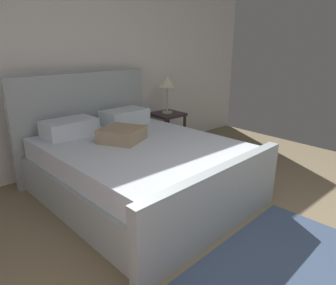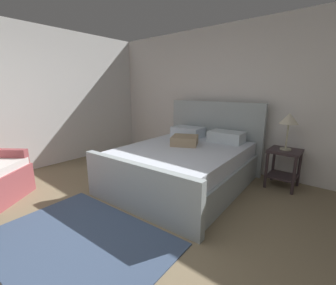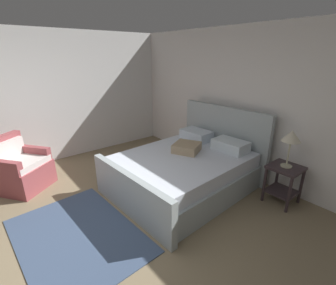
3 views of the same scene
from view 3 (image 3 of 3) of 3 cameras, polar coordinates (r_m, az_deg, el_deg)
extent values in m
cube|color=#806F53|center=(3.24, -23.27, -23.90)|extent=(5.76, 6.60, 0.02)
cube|color=white|center=(4.54, 18.74, 8.35)|extent=(5.88, 0.12, 2.62)
cube|color=white|center=(5.39, -34.43, 7.64)|extent=(0.12, 6.72, 2.62)
cube|color=#A1ACAF|center=(4.10, 3.60, -8.41)|extent=(1.79, 2.10, 0.40)
cube|color=#A1ACAF|center=(4.68, 12.83, 0.62)|extent=(1.81, 0.19, 1.27)
cube|color=#A1ACAF|center=(3.46, -9.00, -12.11)|extent=(1.81, 0.19, 0.65)
cube|color=silver|center=(3.96, 3.70, -4.47)|extent=(1.71, 2.03, 0.22)
cube|color=silver|center=(4.63, 6.69, 1.79)|extent=(0.58, 0.39, 0.18)
cube|color=silver|center=(4.20, 14.47, -0.70)|extent=(0.58, 0.39, 0.18)
cube|color=tan|center=(4.04, 4.42, -1.19)|extent=(0.54, 0.54, 0.14)
cube|color=#35292D|center=(3.99, 25.99, -5.35)|extent=(0.44, 0.44, 0.04)
cube|color=#35292D|center=(4.16, 25.14, -10.34)|extent=(0.40, 0.40, 0.02)
cylinder|color=#35292D|center=(4.03, 21.71, -9.19)|extent=(0.04, 0.04, 0.56)
cylinder|color=#35292D|center=(3.90, 26.58, -11.03)|extent=(0.04, 0.04, 0.56)
cylinder|color=#35292D|center=(4.34, 24.26, -7.43)|extent=(0.04, 0.04, 0.56)
cylinder|color=#35292D|center=(4.21, 28.83, -9.06)|extent=(0.04, 0.04, 0.56)
cylinder|color=#B7B293|center=(3.98, 26.06, -4.96)|extent=(0.16, 0.16, 0.02)
cylinder|color=#B7B293|center=(3.90, 26.50, -2.33)|extent=(0.02, 0.02, 0.37)
cone|color=beige|center=(3.82, 27.12, 1.39)|extent=(0.26, 0.26, 0.16)
cube|color=#9C474B|center=(4.79, -30.87, -6.90)|extent=(1.01, 1.01, 0.42)
cube|color=silver|center=(4.69, -31.44, -4.05)|extent=(0.93, 0.93, 0.10)
cube|color=#9C474B|center=(4.85, -34.42, -1.50)|extent=(0.52, 0.65, 0.48)
cube|color=silver|center=(4.80, -33.65, -1.88)|extent=(0.44, 0.55, 0.36)
cube|color=#9C474B|center=(4.49, -34.31, -4.85)|extent=(0.58, 0.47, 0.22)
cube|color=#9C474B|center=(4.87, -29.06, -2.02)|extent=(0.58, 0.47, 0.22)
cube|color=#3C4D6B|center=(3.46, -20.58, -19.81)|extent=(1.94, 1.39, 0.01)
camera|label=1|loc=(4.40, -38.79, 8.30)|focal=32.04mm
camera|label=2|loc=(0.99, -49.26, -30.28)|focal=24.11mm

